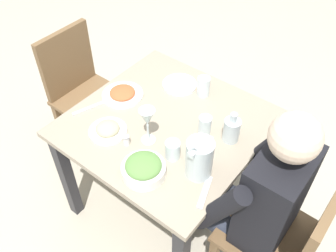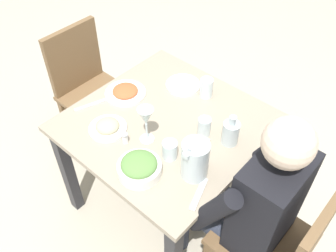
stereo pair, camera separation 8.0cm
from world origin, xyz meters
The scene contains 18 objects.
ground_plane centered at (0.00, 0.00, 0.00)m, with size 8.00×8.00×0.00m, color #B7AD99.
dining_table centered at (0.00, 0.00, 0.60)m, with size 0.91×0.91×0.71m.
chair_near centered at (-0.08, -0.75, 0.50)m, with size 0.40×0.40×0.89m.
chair_far centered at (0.06, 0.75, 0.50)m, with size 0.40×0.40×0.89m.
diner_near centered at (-0.08, -0.54, 0.65)m, with size 0.48×0.53×1.18m.
water_pitcher centered at (-0.16, -0.31, 0.81)m, with size 0.16×0.12×0.19m.
salad_bowl centered at (-0.32, -0.13, 0.76)m, with size 0.20×0.20×0.09m.
plate_rice_curry centered at (0.01, 0.31, 0.73)m, with size 0.22×0.22×0.04m.
plate_beans centered at (-0.24, 0.18, 0.73)m, with size 0.19×0.19×0.05m.
plate_yoghurt centered at (0.27, 0.12, 0.73)m, with size 0.19×0.19×0.04m.
water_glass_by_pitcher centered at (0.29, -0.02, 0.77)m, with size 0.07×0.07×0.11m, color silver.
water_glass_far_right centered at (-0.16, -0.17, 0.76)m, with size 0.07×0.07×0.09m, color silver.
water_glass_center centered at (0.06, -0.19, 0.76)m, with size 0.06×0.06×0.10m, color silver.
wine_glass centered at (-0.15, -0.01, 0.86)m, with size 0.08×0.08×0.20m.
oil_carafe centered at (0.10, -0.32, 0.77)m, with size 0.08×0.08×0.16m.
salt_shaker centered at (-0.24, 0.05, 0.74)m, with size 0.03×0.03×0.05m.
fork_near centered at (-0.24, -0.39, 0.72)m, with size 0.17×0.03×0.01m, color silver.
knife_near centered at (-0.18, 0.38, 0.72)m, with size 0.18×0.02×0.01m, color silver.
Camera 1 is at (-1.03, -0.82, 2.01)m, focal length 39.07 mm.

